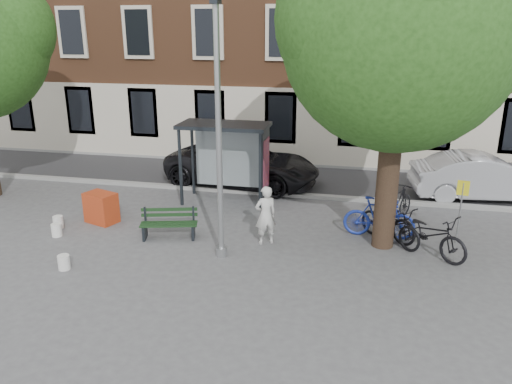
{
  "coord_description": "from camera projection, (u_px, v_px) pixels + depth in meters",
  "views": [
    {
      "loc": [
        3.27,
        -11.06,
        5.52
      ],
      "look_at": [
        0.66,
        1.08,
        1.4
      ],
      "focal_mm": 35.0,
      "sensor_mm": 36.0,
      "label": 1
    }
  ],
  "objects": [
    {
      "name": "bus_shelter",
      "position": [
        237.0,
        145.0,
        15.98
      ],
      "size": [
        2.85,
        1.45,
        2.62
      ],
      "color": "#1E2328",
      "rests_on": "ground"
    },
    {
      "name": "bucket_a",
      "position": [
        64.0,
        262.0,
        11.9
      ],
      "size": [
        0.29,
        0.29,
        0.36
      ],
      "primitive_type": "cylinder",
      "rotation": [
        0.0,
        0.0,
        -0.03
      ],
      "color": "silver",
      "rests_on": "ground"
    },
    {
      "name": "notice_sign",
      "position": [
        462.0,
        199.0,
        13.01
      ],
      "size": [
        0.3,
        0.1,
        1.75
      ],
      "rotation": [
        0.0,
        0.0,
        -0.23
      ],
      "color": "#9EA0A3",
      "rests_on": "ground"
    },
    {
      "name": "painter",
      "position": [
        266.0,
        215.0,
        13.14
      ],
      "size": [
        0.7,
        0.63,
        1.6
      ],
      "primitive_type": "imported",
      "rotation": [
        0.0,
        0.0,
        3.68
      ],
      "color": "silver",
      "rests_on": "ground"
    },
    {
      "name": "curb_far",
      "position": [
        280.0,
        163.0,
        20.99
      ],
      "size": [
        40.0,
        0.25,
        0.12
      ],
      "primitive_type": "cube",
      "color": "gray",
      "rests_on": "ground"
    },
    {
      "name": "bike_d",
      "position": [
        397.0,
        205.0,
        14.63
      ],
      "size": [
        1.38,
        1.9,
        1.13
      ],
      "primitive_type": "imported",
      "rotation": [
        0.0,
        0.0,
        2.63
      ],
      "color": "black",
      "rests_on": "ground"
    },
    {
      "name": "bench",
      "position": [
        169.0,
        225.0,
        13.64
      ],
      "size": [
        1.61,
        0.86,
        0.79
      ],
      "rotation": [
        0.0,
        0.0,
        0.25
      ],
      "color": "#1E2328",
      "rests_on": "ground"
    },
    {
      "name": "bucket_c",
      "position": [
        58.0,
        222.0,
        14.35
      ],
      "size": [
        0.3,
        0.3,
        0.36
      ],
      "primitive_type": "cylinder",
      "rotation": [
        0.0,
        0.0,
        0.07
      ],
      "color": "white",
      "rests_on": "ground"
    },
    {
      "name": "bike_b",
      "position": [
        379.0,
        218.0,
        13.58
      ],
      "size": [
        1.97,
        0.69,
        1.16
      ],
      "primitive_type": "imported",
      "rotation": [
        0.0,
        0.0,
        1.49
      ],
      "color": "#1C309C",
      "rests_on": "ground"
    },
    {
      "name": "car_dark",
      "position": [
        243.0,
        164.0,
        18.16
      ],
      "size": [
        5.83,
        3.24,
        1.54
      ],
      "primitive_type": "imported",
      "rotation": [
        0.0,
        0.0,
        1.44
      ],
      "color": "black",
      "rests_on": "ground"
    },
    {
      "name": "road",
      "position": [
        271.0,
        178.0,
        19.15
      ],
      "size": [
        40.0,
        4.0,
        0.01
      ],
      "primitive_type": "cube",
      "color": "#28282B",
      "rests_on": "ground"
    },
    {
      "name": "lamppost",
      "position": [
        219.0,
        149.0,
        11.78
      ],
      "size": [
        0.28,
        0.35,
        6.11
      ],
      "color": "#9EA0A3",
      "rests_on": "ground"
    },
    {
      "name": "ground",
      "position": [
        222.0,
        256.0,
        12.65
      ],
      "size": [
        90.0,
        90.0,
        0.0
      ],
      "primitive_type": "plane",
      "color": "#4C4C4F",
      "rests_on": "ground"
    },
    {
      "name": "bike_c",
      "position": [
        390.0,
        223.0,
        13.3
      ],
      "size": [
        1.95,
        1.95,
        1.07
      ],
      "primitive_type": "imported",
      "rotation": [
        0.0,
        0.0,
        0.79
      ],
      "color": "black",
      "rests_on": "ground"
    },
    {
      "name": "car_silver",
      "position": [
        483.0,
        177.0,
        16.61
      ],
      "size": [
        4.81,
        2.22,
        1.53
      ],
      "primitive_type": "imported",
      "rotation": [
        0.0,
        0.0,
        1.7
      ],
      "color": "#AAABB1",
      "rests_on": "ground"
    },
    {
      "name": "red_stand",
      "position": [
        101.0,
        208.0,
        14.71
      ],
      "size": [
        1.05,
        0.87,
        0.9
      ],
      "primitive_type": "cube",
      "rotation": [
        0.0,
        0.0,
        -0.34
      ],
      "color": "#A83516",
      "rests_on": "ground"
    },
    {
      "name": "bucket_b",
      "position": [
        57.0,
        230.0,
        13.79
      ],
      "size": [
        0.3,
        0.3,
        0.36
      ],
      "primitive_type": "cylinder",
      "rotation": [
        0.0,
        0.0,
        0.09
      ],
      "color": "white",
      "rests_on": "ground"
    },
    {
      "name": "bike_a",
      "position": [
        428.0,
        234.0,
        12.55
      ],
      "size": [
        2.16,
        1.97,
        1.14
      ],
      "primitive_type": "imported",
      "rotation": [
        0.0,
        0.0,
        0.88
      ],
      "color": "black",
      "rests_on": "ground"
    },
    {
      "name": "curb_near",
      "position": [
        261.0,
        193.0,
        17.28
      ],
      "size": [
        40.0,
        0.25,
        0.12
      ],
      "primitive_type": "cube",
      "color": "gray",
      "rests_on": "ground"
    },
    {
      "name": "tree_right",
      "position": [
        402.0,
        23.0,
        11.37
      ],
      "size": [
        5.76,
        5.6,
        8.2
      ],
      "color": "black",
      "rests_on": "ground"
    }
  ]
}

